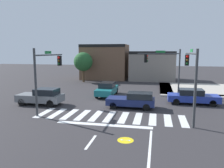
% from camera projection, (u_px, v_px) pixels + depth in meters
% --- Properties ---
extents(ground_plane, '(120.00, 120.00, 0.00)m').
position_uv_depth(ground_plane, '(119.00, 103.00, 21.56)').
color(ground_plane, '#302D30').
extents(crosswalk_near, '(11.67, 3.02, 0.01)m').
position_uv_depth(crosswalk_near, '(110.00, 117.00, 17.20)').
color(crosswalk_near, silver).
rests_on(crosswalk_near, ground_plane).
extents(bike_detector_marking, '(0.95, 0.95, 0.01)m').
position_uv_depth(bike_detector_marking, '(125.00, 140.00, 12.60)').
color(bike_detector_marking, yellow).
rests_on(bike_detector_marking, ground_plane).
extents(curb_corner_northeast, '(10.00, 10.60, 0.15)m').
position_uv_depth(curb_corner_northeast, '(194.00, 90.00, 28.98)').
color(curb_corner_northeast, '#B2AA9E').
rests_on(curb_corner_northeast, ground_plane).
extents(storefront_row, '(16.57, 6.52, 6.33)m').
position_uv_depth(storefront_row, '(126.00, 63.00, 40.02)').
color(storefront_row, brown).
rests_on(storefront_row, ground_plane).
extents(traffic_signal_southeast, '(0.32, 5.73, 5.26)m').
position_uv_depth(traffic_signal_southeast, '(191.00, 70.00, 16.31)').
color(traffic_signal_southeast, '#383A3D').
rests_on(traffic_signal_southeast, ground_plane).
extents(traffic_signal_southwest, '(0.32, 4.99, 5.32)m').
position_uv_depth(traffic_signal_southwest, '(48.00, 69.00, 18.74)').
color(traffic_signal_southwest, '#383A3D').
rests_on(traffic_signal_southwest, ground_plane).
extents(traffic_signal_northeast, '(4.89, 0.32, 5.35)m').
position_uv_depth(traffic_signal_northeast, '(164.00, 64.00, 25.33)').
color(traffic_signal_northeast, '#383A3D').
rests_on(traffic_signal_northeast, ground_plane).
extents(car_teal, '(1.84, 4.65, 1.56)m').
position_uv_depth(car_teal, '(107.00, 89.00, 25.24)').
color(car_teal, '#196B70').
rests_on(car_teal, ground_plane).
extents(car_gray, '(4.32, 1.83, 1.58)m').
position_uv_depth(car_gray, '(42.00, 96.00, 20.98)').
color(car_gray, slate).
rests_on(car_gray, ground_plane).
extents(car_navy, '(4.29, 1.80, 1.42)m').
position_uv_depth(car_navy, '(133.00, 100.00, 19.81)').
color(car_navy, '#141E4C').
rests_on(car_navy, ground_plane).
extents(car_blue, '(4.79, 1.79, 1.45)m').
position_uv_depth(car_blue, '(193.00, 97.00, 21.30)').
color(car_blue, '#23389E').
rests_on(car_blue, ground_plane).
extents(roadside_tree, '(3.13, 3.13, 4.96)m').
position_uv_depth(roadside_tree, '(83.00, 62.00, 36.32)').
color(roadside_tree, '#4C3823').
rests_on(roadside_tree, ground_plane).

